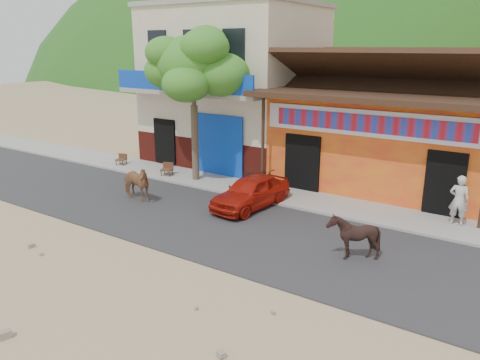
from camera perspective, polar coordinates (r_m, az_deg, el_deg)
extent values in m
plane|color=#9E825B|center=(12.28, -5.75, -9.95)|extent=(120.00, 120.00, 0.00)
cube|color=#28282B|center=(14.11, 0.74, -6.21)|extent=(60.00, 5.00, 0.04)
cube|color=gray|center=(16.96, 7.23, -2.31)|extent=(60.00, 2.00, 0.12)
cube|color=orange|center=(19.47, 18.08, 4.72)|extent=(8.00, 6.00, 3.60)
cube|color=beige|center=(22.42, -0.53, 11.30)|extent=(7.00, 6.00, 7.00)
imported|color=#98633C|center=(16.99, -12.69, -0.34)|extent=(1.57, 0.81, 1.28)
imported|color=black|center=(12.45, 13.64, -6.70)|extent=(1.24, 1.14, 1.22)
imported|color=#A5160B|center=(15.86, 1.32, -1.45)|extent=(1.62, 3.36, 1.11)
imported|color=black|center=(17.22, 2.36, -0.04)|extent=(1.91, 1.21, 0.95)
imported|color=silver|center=(15.52, 25.13, -2.25)|extent=(0.57, 0.37, 1.56)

